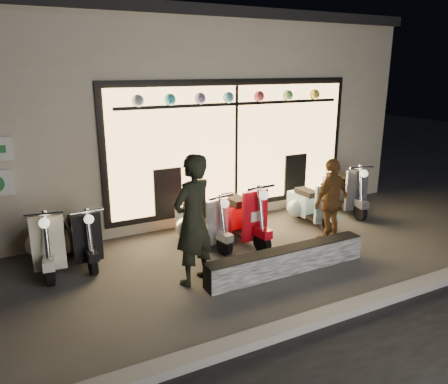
# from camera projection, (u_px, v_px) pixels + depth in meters

# --- Properties ---
(ground) EXTENTS (40.00, 40.00, 0.00)m
(ground) POSITION_uv_depth(u_px,v_px,m) (249.00, 260.00, 7.28)
(ground) COLOR #383533
(ground) RESTS_ON ground
(kerb) EXTENTS (40.00, 0.25, 0.12)m
(kerb) POSITION_uv_depth(u_px,v_px,m) (330.00, 315.00, 5.55)
(kerb) COLOR slate
(kerb) RESTS_ON ground
(shop_building) EXTENTS (10.20, 6.23, 4.20)m
(shop_building) POSITION_uv_depth(u_px,v_px,m) (149.00, 108.00, 10.95)
(shop_building) COLOR beige
(shop_building) RESTS_ON ground
(graffiti_barrier) EXTENTS (2.76, 0.28, 0.40)m
(graffiti_barrier) POSITION_uv_depth(u_px,v_px,m) (287.00, 260.00, 6.80)
(graffiti_barrier) COLOR black
(graffiti_barrier) RESTS_ON ground
(scooter_silver) EXTENTS (0.63, 1.40, 0.99)m
(scooter_silver) POSITION_uv_depth(u_px,v_px,m) (199.00, 222.00, 7.91)
(scooter_silver) COLOR black
(scooter_silver) RESTS_ON ground
(scooter_red) EXTENTS (0.59, 1.58, 1.12)m
(scooter_red) POSITION_uv_depth(u_px,v_px,m) (236.00, 215.00, 8.10)
(scooter_red) COLOR black
(scooter_red) RESTS_ON ground
(scooter_black) EXTENTS (0.47, 1.37, 0.98)m
(scooter_black) POSITION_uv_depth(u_px,v_px,m) (81.00, 236.00, 7.25)
(scooter_black) COLOR black
(scooter_black) RESTS_ON ground
(scooter_cream) EXTENTS (0.61, 1.48, 1.05)m
(scooter_cream) POSITION_uv_depth(u_px,v_px,m) (51.00, 240.00, 7.02)
(scooter_cream) COLOR black
(scooter_cream) RESTS_ON ground
(scooter_blue) EXTENTS (0.43, 1.32, 0.95)m
(scooter_blue) POSITION_uv_depth(u_px,v_px,m) (308.00, 204.00, 9.00)
(scooter_blue) COLOR black
(scooter_blue) RESTS_ON ground
(scooter_grey) EXTENTS (0.69, 1.53, 1.09)m
(scooter_grey) POSITION_uv_depth(u_px,v_px,m) (342.00, 190.00, 9.78)
(scooter_grey) COLOR black
(scooter_grey) RESTS_ON ground
(man) EXTENTS (0.84, 0.71, 1.95)m
(man) POSITION_uv_depth(u_px,v_px,m) (193.00, 220.00, 6.28)
(man) COLOR black
(man) RESTS_ON ground
(woman) EXTENTS (0.98, 0.59, 1.56)m
(woman) POSITION_uv_depth(u_px,v_px,m) (331.00, 201.00, 7.84)
(woman) COLOR brown
(woman) RESTS_ON ground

